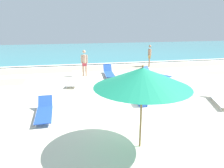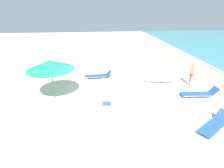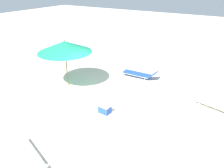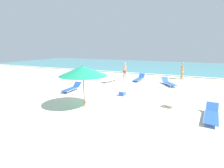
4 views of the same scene
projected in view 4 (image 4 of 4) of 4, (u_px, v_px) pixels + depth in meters
ground_plane at (110, 99)px, 11.91m from camera, size 60.00×60.00×0.16m
ocean_water at (158, 66)px, 30.15m from camera, size 60.00×19.27×0.07m
beach_umbrella at (83, 71)px, 9.62m from camera, size 2.69×2.69×2.44m
sun_lounger_under_umbrella at (169, 83)px, 15.58m from camera, size 1.61×2.08×0.60m
sun_lounger_beside_umbrella at (175, 100)px, 10.58m from camera, size 1.25×2.18×0.62m
sun_lounger_near_water_left at (111, 79)px, 17.19m from camera, size 1.11×2.27×0.60m
sun_lounger_near_water_right at (72, 88)px, 13.67m from camera, size 0.66×2.06×0.55m
sun_lounger_mid_beach_solo at (139, 78)px, 17.67m from camera, size 0.77×2.23×0.61m
sun_lounger_mid_beach_pair_a at (212, 115)px, 8.36m from camera, size 0.86×2.34×0.55m
beachgoer_wading_adult at (182, 70)px, 18.26m from camera, size 0.28×0.42×1.76m
beachgoer_shoreline_child at (125, 70)px, 18.37m from camera, size 0.45×0.27×1.76m
cooler_box at (122, 93)px, 12.34m from camera, size 0.38×0.52×0.37m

